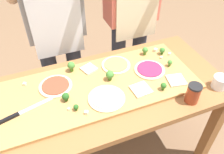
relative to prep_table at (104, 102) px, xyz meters
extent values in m
cube|color=brown|center=(0.72, -0.30, -0.30)|extent=(0.07, 0.07, 0.74)
cube|color=brown|center=(-0.72, 0.30, -0.30)|extent=(0.07, 0.07, 0.74)
cube|color=brown|center=(0.72, 0.30, -0.30)|extent=(0.07, 0.07, 0.74)
cube|color=brown|center=(0.00, 0.00, 0.10)|extent=(1.56, 0.72, 0.04)
cube|color=#B27F47|center=(-0.01, 0.03, 0.13)|extent=(1.20, 0.51, 0.02)
cube|color=#B7BABF|center=(-0.41, 0.00, 0.14)|extent=(0.20, 0.07, 0.00)
cube|color=black|center=(-0.56, -0.04, 0.14)|extent=(0.11, 0.05, 0.02)
cylinder|color=beige|center=(-0.02, -0.10, 0.14)|extent=(0.22, 0.22, 0.01)
cylinder|color=beige|center=(-0.02, -0.10, 0.15)|extent=(0.18, 0.18, 0.01)
cylinder|color=beige|center=(-0.27, 0.11, 0.14)|extent=(0.20, 0.20, 0.01)
cylinder|color=#BC3D28|center=(-0.27, 0.11, 0.15)|extent=(0.17, 0.17, 0.01)
cylinder|color=beige|center=(0.33, 0.04, 0.14)|extent=(0.20, 0.20, 0.01)
cylinder|color=#9E234C|center=(0.33, 0.04, 0.15)|extent=(0.17, 0.17, 0.01)
cylinder|color=beige|center=(0.15, 0.16, 0.14)|extent=(0.19, 0.19, 0.01)
cylinder|color=#899E4C|center=(0.15, 0.16, 0.15)|extent=(0.16, 0.16, 0.01)
cube|color=beige|center=(0.44, -0.12, 0.14)|extent=(0.12, 0.12, 0.01)
cube|color=beige|center=(-0.04, 0.19, 0.14)|extent=(0.11, 0.11, 0.01)
cube|color=beige|center=(0.20, -0.11, 0.14)|extent=(0.12, 0.12, 0.01)
cylinder|color=#2C5915|center=(-0.24, -0.02, 0.14)|extent=(0.02, 0.02, 0.02)
sphere|color=#23561E|center=(-0.24, -0.02, 0.17)|extent=(0.04, 0.04, 0.04)
cylinder|color=#2C5915|center=(-0.20, -0.11, 0.14)|extent=(0.01, 0.01, 0.01)
sphere|color=#23561E|center=(-0.20, -0.11, 0.16)|extent=(0.03, 0.03, 0.03)
cylinder|color=#487A23|center=(0.06, 0.05, 0.15)|extent=(0.02, 0.02, 0.02)
sphere|color=#427F33|center=(0.06, 0.05, 0.18)|extent=(0.05, 0.05, 0.05)
cylinder|color=#487A23|center=(-0.14, 0.22, 0.15)|extent=(0.02, 0.02, 0.03)
sphere|color=#427F33|center=(-0.14, 0.22, 0.18)|extent=(0.05, 0.05, 0.05)
cylinder|color=#3F7220|center=(0.50, 0.16, 0.15)|extent=(0.02, 0.02, 0.02)
sphere|color=#38752D|center=(0.50, 0.16, 0.17)|extent=(0.04, 0.04, 0.04)
cylinder|color=#487A23|center=(0.39, 0.21, 0.15)|extent=(0.02, 0.02, 0.02)
sphere|color=#427F33|center=(0.39, 0.21, 0.18)|extent=(0.04, 0.04, 0.04)
cylinder|color=#366618|center=(0.32, -0.15, 0.15)|extent=(0.02, 0.02, 0.02)
sphere|color=#2D6623|center=(0.32, -0.15, 0.17)|extent=(0.04, 0.04, 0.04)
cylinder|color=#487A23|center=(0.48, 0.03, 0.15)|extent=(0.02, 0.02, 0.02)
sphere|color=#427F33|center=(0.48, 0.03, 0.17)|extent=(0.03, 0.03, 0.03)
cube|color=white|center=(0.48, 0.12, 0.14)|extent=(0.02, 0.02, 0.01)
cube|color=white|center=(0.48, 0.21, 0.15)|extent=(0.03, 0.03, 0.02)
cube|color=white|center=(0.55, 0.14, 0.14)|extent=(0.02, 0.02, 0.02)
cube|color=silver|center=(-0.16, -0.16, 0.15)|extent=(0.03, 0.03, 0.02)
cube|color=silver|center=(-0.24, -0.10, 0.14)|extent=(0.02, 0.02, 0.01)
cube|color=silver|center=(-0.45, 0.20, 0.14)|extent=(0.02, 0.02, 0.02)
cylinder|color=white|center=(0.67, -0.24, 0.15)|extent=(0.09, 0.09, 0.08)
cylinder|color=white|center=(0.67, -0.24, 0.14)|extent=(0.08, 0.08, 0.04)
cylinder|color=#99381E|center=(0.44, -0.28, 0.17)|extent=(0.08, 0.08, 0.11)
cylinder|color=black|center=(0.44, -0.28, 0.23)|extent=(0.08, 0.08, 0.01)
cylinder|color=#333847|center=(-0.26, 0.56, -0.22)|extent=(0.12, 0.12, 0.90)
cylinder|color=#333847|center=(-0.06, 0.56, -0.22)|extent=(0.12, 0.12, 0.90)
cube|color=silver|center=(-0.16, 0.45, 0.43)|extent=(0.34, 0.01, 0.60)
cylinder|color=#333847|center=(0.34, 0.56, -0.22)|extent=(0.12, 0.12, 0.90)
cylinder|color=#333847|center=(0.54, 0.56, -0.22)|extent=(0.12, 0.12, 0.90)
cube|color=beige|center=(0.44, 0.45, 0.43)|extent=(0.34, 0.01, 0.60)
camera|label=1|loc=(-0.33, -0.96, 1.13)|focal=37.20mm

